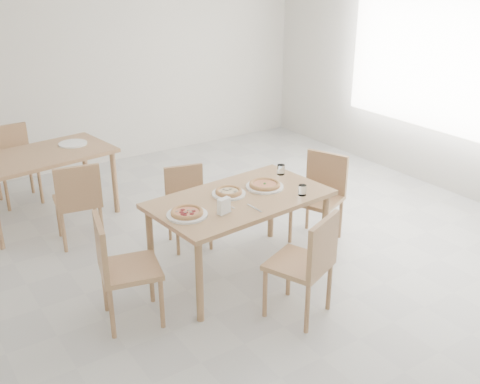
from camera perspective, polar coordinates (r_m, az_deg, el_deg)
room at (r=7.01m, az=21.06°, el=11.87°), size 7.28×7.00×7.00m
main_table at (r=4.85m, az=0.00°, el=-1.39°), size 1.60×1.00×0.75m
chair_south at (r=4.36m, az=6.97°, el=-6.85°), size 0.57×0.57×0.88m
chair_north at (r=5.52m, az=-5.41°, el=-0.84°), size 0.47×0.47×0.78m
chair_west at (r=4.37m, az=-12.23°, el=-7.13°), size 0.53×0.53×0.89m
chair_east at (r=5.63m, az=8.22°, el=0.10°), size 0.56×0.56×0.87m
plate_margherita at (r=5.02m, az=2.52°, el=0.54°), size 0.34×0.34×0.02m
plate_mushroom at (r=4.86m, az=-1.15°, el=-0.18°), size 0.29×0.29×0.02m
plate_pepperoni at (r=4.49m, az=-5.40°, el=-2.31°), size 0.33×0.33×0.02m
pizza_margherita at (r=5.01m, az=2.53°, el=0.78°), size 0.37×0.37×0.03m
pizza_mushroom at (r=4.85m, az=-1.15°, el=0.07°), size 0.24×0.24×0.03m
pizza_pepperoni at (r=4.48m, az=-5.41°, el=-2.04°), size 0.28×0.28×0.03m
tumbler_a at (r=4.87m, az=6.34°, el=0.19°), size 0.07×0.07×0.09m
tumbler_b at (r=5.32m, az=4.18°, el=2.28°), size 0.07×0.07×0.10m
napkin_holder at (r=4.48m, az=-1.64°, el=-1.51°), size 0.13×0.09×0.14m
fork_a at (r=4.65m, az=-1.20°, el=-1.40°), size 0.04×0.17×0.01m
fork_b at (r=4.60m, az=1.47°, el=-1.65°), size 0.02×0.19×0.01m
second_table at (r=6.27m, az=-19.52°, el=2.93°), size 1.53×1.00×0.75m
chair_back_s at (r=5.65m, az=-16.13°, el=-0.59°), size 0.49×0.49×0.86m
chair_back_n at (r=6.97m, az=-22.03°, el=3.19°), size 0.44×0.44×0.88m
plate_empty at (r=6.45m, az=-16.62°, el=4.73°), size 0.31×0.31×0.02m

